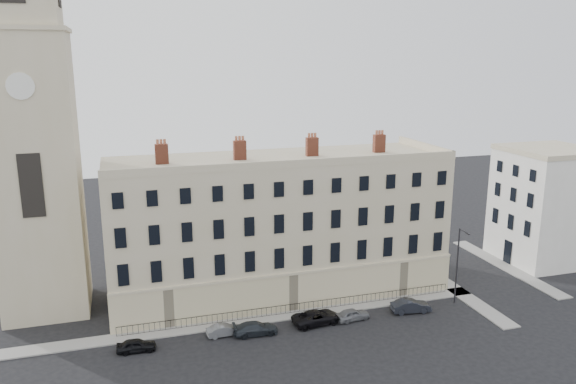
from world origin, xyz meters
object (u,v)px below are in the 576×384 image
at_px(streetlamp, 458,262).
at_px(car_d, 317,317).
at_px(car_e, 352,314).
at_px(car_a, 136,345).
at_px(car_c, 255,328).
at_px(car_f, 411,306).
at_px(car_b, 224,330).

bearing_deg(streetlamp, car_d, 179.04).
xyz_separation_m(car_d, car_e, (3.67, -0.31, -0.08)).
distance_m(car_a, car_c, 10.86).
distance_m(car_e, car_f, 6.43).
relative_size(car_b, car_d, 0.69).
height_order(car_b, car_d, car_d).
xyz_separation_m(car_c, streetlamp, (21.93, 0.48, 4.00)).
bearing_deg(car_f, car_d, 95.15).
bearing_deg(car_b, car_a, 90.87).
distance_m(car_a, car_b, 8.05).
xyz_separation_m(car_b, streetlamp, (24.77, -0.18, 4.06)).
distance_m(car_c, car_f, 16.36).
relative_size(car_c, car_d, 0.87).
bearing_deg(car_d, car_b, 81.76).
height_order(car_b, car_c, car_c).
bearing_deg(car_f, car_e, 96.58).
xyz_separation_m(car_d, streetlamp, (15.67, 0.12, 3.94)).
relative_size(car_c, streetlamp, 0.51).
relative_size(car_d, car_f, 1.19).
xyz_separation_m(car_e, car_f, (6.43, -0.10, 0.08)).
distance_m(car_d, streetlamp, 16.16).
height_order(car_d, car_f, car_d).
height_order(car_e, car_f, car_f).
distance_m(car_b, car_e, 12.78).
height_order(car_a, car_d, car_d).
bearing_deg(car_e, car_d, 78.04).
bearing_deg(car_e, car_f, -98.05).
distance_m(car_b, car_c, 2.91).
relative_size(car_a, car_c, 0.81).
height_order(car_f, streetlamp, streetlamp).
relative_size(car_e, streetlamp, 0.42).
height_order(car_a, car_c, car_c).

